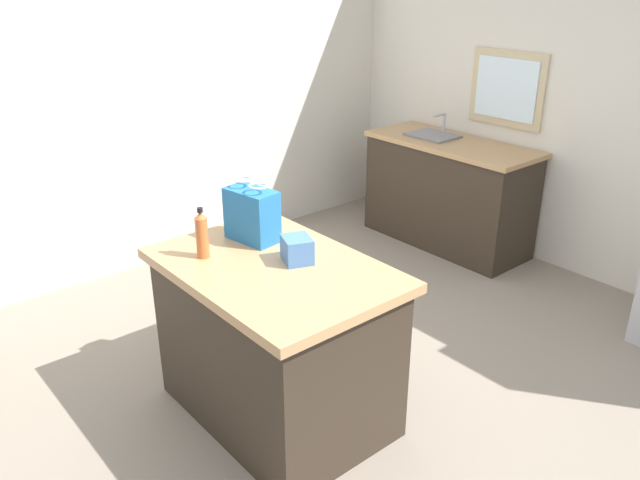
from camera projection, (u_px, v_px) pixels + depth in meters
ground at (334, 403)px, 3.57m from camera, size 6.27×6.27×0.00m
back_wall at (606, 100)px, 4.58m from camera, size 4.83×0.13×2.73m
left_wall at (121, 96)px, 4.72m from camera, size 0.10×5.22×2.73m
kitchen_island at (276, 341)px, 3.33m from camera, size 1.25×0.86×0.90m
sink_counter at (448, 192)px, 5.47m from camera, size 1.47×0.62×1.10m
shopping_bag at (252, 214)px, 3.38m from camera, size 0.31×0.20×0.33m
small_box at (297, 250)px, 3.16m from camera, size 0.19×0.18×0.13m
bottle at (202, 235)px, 3.19m from camera, size 0.06×0.06×0.27m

